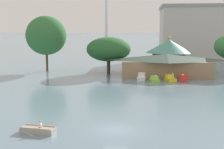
{
  "coord_description": "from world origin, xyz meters",
  "views": [
    {
      "loc": [
        2.22,
        -29.97,
        10.16
      ],
      "look_at": [
        -1.75,
        16.45,
        3.27
      ],
      "focal_mm": 48.86,
      "sensor_mm": 36.0,
      "label": 1
    }
  ],
  "objects_px": {
    "pedal_boat_white": "(142,77)",
    "background_building_block": "(222,33)",
    "pedal_boat_yellow": "(170,79)",
    "shoreline_tree_mid": "(109,49)",
    "boathouse": "(166,65)",
    "shoreline_tree_tall_left": "(46,36)",
    "rowboat_with_rower": "(38,130)",
    "pedal_boat_lime": "(155,79)",
    "pedal_boat_red": "(184,78)",
    "green_roof_pavilion": "(169,53)"
  },
  "relations": [
    {
      "from": "shoreline_tree_tall_left",
      "to": "background_building_block",
      "type": "distance_m",
      "value": 59.53
    },
    {
      "from": "pedal_boat_white",
      "to": "pedal_boat_red",
      "type": "xyz_separation_m",
      "value": [
        8.37,
        -0.27,
        -0.06
      ]
    },
    {
      "from": "pedal_boat_yellow",
      "to": "shoreline_tree_tall_left",
      "type": "height_order",
      "value": "shoreline_tree_tall_left"
    },
    {
      "from": "boathouse",
      "to": "shoreline_tree_tall_left",
      "type": "xyz_separation_m",
      "value": [
        -28.4,
        5.55,
        6.18
      ]
    },
    {
      "from": "shoreline_tree_mid",
      "to": "green_roof_pavilion",
      "type": "bearing_deg",
      "value": 14.65
    },
    {
      "from": "pedal_boat_yellow",
      "to": "shoreline_tree_mid",
      "type": "height_order",
      "value": "shoreline_tree_mid"
    },
    {
      "from": "pedal_boat_red",
      "to": "pedal_boat_yellow",
      "type": "bearing_deg",
      "value": -63.37
    },
    {
      "from": "pedal_boat_red",
      "to": "shoreline_tree_tall_left",
      "type": "distance_m",
      "value": 34.42
    },
    {
      "from": "pedal_boat_red",
      "to": "green_roof_pavilion",
      "type": "height_order",
      "value": "green_roof_pavilion"
    },
    {
      "from": "pedal_boat_lime",
      "to": "pedal_boat_yellow",
      "type": "distance_m",
      "value": 3.25
    },
    {
      "from": "pedal_boat_lime",
      "to": "boathouse",
      "type": "height_order",
      "value": "boathouse"
    },
    {
      "from": "shoreline_tree_mid",
      "to": "rowboat_with_rower",
      "type": "bearing_deg",
      "value": -93.97
    },
    {
      "from": "green_roof_pavilion",
      "to": "shoreline_tree_tall_left",
      "type": "height_order",
      "value": "shoreline_tree_tall_left"
    },
    {
      "from": "pedal_boat_red",
      "to": "green_roof_pavilion",
      "type": "distance_m",
      "value": 14.4
    },
    {
      "from": "boathouse",
      "to": "shoreline_tree_mid",
      "type": "distance_m",
      "value": 13.99
    },
    {
      "from": "pedal_boat_yellow",
      "to": "shoreline_tree_tall_left",
      "type": "xyz_separation_m",
      "value": [
        -28.6,
        12.14,
        8.21
      ]
    },
    {
      "from": "pedal_boat_lime",
      "to": "pedal_boat_yellow",
      "type": "height_order",
      "value": "pedal_boat_yellow"
    },
    {
      "from": "boathouse",
      "to": "shoreline_tree_tall_left",
      "type": "height_order",
      "value": "shoreline_tree_tall_left"
    },
    {
      "from": "pedal_boat_lime",
      "to": "pedal_boat_yellow",
      "type": "xyz_separation_m",
      "value": [
        3.12,
        0.92,
        0.07
      ]
    },
    {
      "from": "shoreline_tree_mid",
      "to": "pedal_boat_lime",
      "type": "bearing_deg",
      "value": -48.23
    },
    {
      "from": "boathouse",
      "to": "background_building_block",
      "type": "xyz_separation_m",
      "value": [
        21.45,
        38.09,
        6.47
      ]
    },
    {
      "from": "rowboat_with_rower",
      "to": "pedal_boat_white",
      "type": "relative_size",
      "value": 1.23
    },
    {
      "from": "pedal_boat_red",
      "to": "boathouse",
      "type": "distance_m",
      "value": 7.06
    },
    {
      "from": "boathouse",
      "to": "shoreline_tree_mid",
      "type": "bearing_deg",
      "value": 163.47
    },
    {
      "from": "pedal_boat_yellow",
      "to": "shoreline_tree_mid",
      "type": "xyz_separation_m",
      "value": [
        -13.3,
        10.47,
        5.08
      ]
    },
    {
      "from": "boathouse",
      "to": "green_roof_pavilion",
      "type": "height_order",
      "value": "green_roof_pavilion"
    },
    {
      "from": "pedal_boat_white",
      "to": "green_roof_pavilion",
      "type": "bearing_deg",
      "value": 161.85
    },
    {
      "from": "pedal_boat_yellow",
      "to": "boathouse",
      "type": "distance_m",
      "value": 6.9
    },
    {
      "from": "rowboat_with_rower",
      "to": "pedal_boat_lime",
      "type": "xyz_separation_m",
      "value": [
        13.12,
        31.06,
        0.17
      ]
    },
    {
      "from": "green_roof_pavilion",
      "to": "shoreline_tree_mid",
      "type": "xyz_separation_m",
      "value": [
        -14.29,
        -3.74,
        1.04
      ]
    },
    {
      "from": "pedal_boat_white",
      "to": "background_building_block",
      "type": "height_order",
      "value": "background_building_block"
    },
    {
      "from": "boathouse",
      "to": "shoreline_tree_mid",
      "type": "relative_size",
      "value": 2.0
    },
    {
      "from": "pedal_boat_yellow",
      "to": "green_roof_pavilion",
      "type": "relative_size",
      "value": 0.27
    },
    {
      "from": "pedal_boat_red",
      "to": "background_building_block",
      "type": "height_order",
      "value": "background_building_block"
    },
    {
      "from": "pedal_boat_red",
      "to": "shoreline_tree_tall_left",
      "type": "bearing_deg",
      "value": -94.12
    },
    {
      "from": "pedal_boat_white",
      "to": "rowboat_with_rower",
      "type": "bearing_deg",
      "value": -9.82
    },
    {
      "from": "rowboat_with_rower",
      "to": "pedal_boat_lime",
      "type": "relative_size",
      "value": 1.47
    },
    {
      "from": "pedal_boat_white",
      "to": "pedal_boat_red",
      "type": "height_order",
      "value": "pedal_boat_red"
    },
    {
      "from": "pedal_boat_lime",
      "to": "green_roof_pavilion",
      "type": "distance_m",
      "value": 16.21
    },
    {
      "from": "pedal_boat_red",
      "to": "shoreline_tree_mid",
      "type": "height_order",
      "value": "shoreline_tree_mid"
    },
    {
      "from": "rowboat_with_rower",
      "to": "pedal_boat_white",
      "type": "distance_m",
      "value": 34.42
    },
    {
      "from": "pedal_boat_yellow",
      "to": "shoreline_tree_mid",
      "type": "relative_size",
      "value": 0.29
    },
    {
      "from": "rowboat_with_rower",
      "to": "boathouse",
      "type": "relative_size",
      "value": 0.18
    },
    {
      "from": "pedal_boat_lime",
      "to": "shoreline_tree_mid",
      "type": "height_order",
      "value": "shoreline_tree_mid"
    },
    {
      "from": "pedal_boat_yellow",
      "to": "pedal_boat_red",
      "type": "distance_m",
      "value": 2.77
    },
    {
      "from": "pedal_boat_lime",
      "to": "green_roof_pavilion",
      "type": "bearing_deg",
      "value": 155.36
    },
    {
      "from": "pedal_boat_white",
      "to": "background_building_block",
      "type": "bearing_deg",
      "value": 156.65
    },
    {
      "from": "pedal_boat_yellow",
      "to": "boathouse",
      "type": "height_order",
      "value": "boathouse"
    },
    {
      "from": "pedal_boat_yellow",
      "to": "shoreline_tree_tall_left",
      "type": "distance_m",
      "value": 32.14
    },
    {
      "from": "pedal_boat_yellow",
      "to": "pedal_boat_white",
      "type": "bearing_deg",
      "value": -116.19
    }
  ]
}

